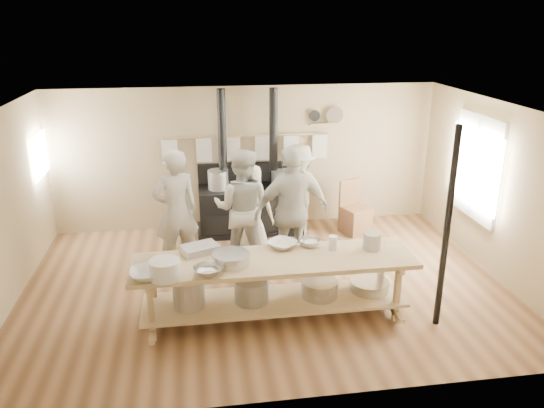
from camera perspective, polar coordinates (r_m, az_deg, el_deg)
name	(u,v)px	position (r m, az deg, el deg)	size (l,w,h in m)	color
ground	(265,285)	(7.94, -0.74, -8.69)	(7.00, 7.00, 0.00)	brown
room_shell	(265,180)	(7.31, -0.79, 2.59)	(7.00, 7.00, 7.00)	tan
window_right	(476,167)	(9.01, 21.14, 3.73)	(0.09, 1.50, 1.65)	beige
left_opening	(40,155)	(9.52, -23.67, 4.82)	(0.00, 0.90, 0.90)	white
stove	(249,204)	(9.65, -2.50, -0.03)	(1.90, 0.75, 2.60)	black
towel_rail	(247,145)	(9.63, -2.74, 6.39)	(3.00, 0.04, 0.47)	tan
back_wall_shelf	(326,118)	(9.82, 5.84, 9.19)	(0.63, 0.14, 0.32)	tan
prep_table	(274,282)	(6.90, 0.20, -8.39)	(3.60, 0.90, 0.85)	tan
support_post	(447,230)	(6.79, 18.29, -2.70)	(0.08, 0.08, 2.60)	black
cook_far_left	(176,211)	(8.17, -10.31, -0.76)	(0.70, 0.46, 1.92)	#B2B09D
cook_left	(242,208)	(8.22, -3.22, -0.46)	(0.92, 0.72, 1.89)	#B2B09D
cook_center	(252,210)	(8.71, -2.21, -0.61)	(0.74, 0.48, 1.51)	#B2B09D
cook_right	(292,211)	(7.94, 2.15, -0.81)	(1.17, 0.49, 1.99)	#B2B09D
cook_by_window	(299,190)	(9.44, 2.91, 1.49)	(1.07, 0.62, 1.66)	#B2B09D
chair	(355,217)	(9.79, 8.90, -1.43)	(0.59, 0.59, 0.97)	brown
bowl_white_a	(148,274)	(6.44, -13.19, -7.31)	(0.43, 0.43, 0.10)	white
bowl_steel_a	(208,271)	(6.37, -6.89, -7.18)	(0.35, 0.35, 0.11)	silver
bowl_white_b	(282,244)	(7.06, 1.10, -4.36)	(0.37, 0.37, 0.09)	white
bowl_steel_b	(310,243)	(7.12, 4.10, -4.16)	(0.30, 0.30, 0.09)	silver
roasting_pan	(200,249)	(6.97, -7.76, -4.82)	(0.46, 0.31, 0.10)	#B2B2B7
mixing_bowl_large	(231,259)	(6.61, -4.42, -5.89)	(0.47, 0.47, 0.15)	silver
bucket_galv	(372,241)	(7.12, 10.71, -3.92)	(0.24, 0.24, 0.22)	gray
deep_bowl_enamel	(165,269)	(6.36, -11.44, -6.91)	(0.37, 0.37, 0.23)	white
pitcher	(333,243)	(7.02, 6.58, -4.17)	(0.12, 0.12, 0.19)	white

